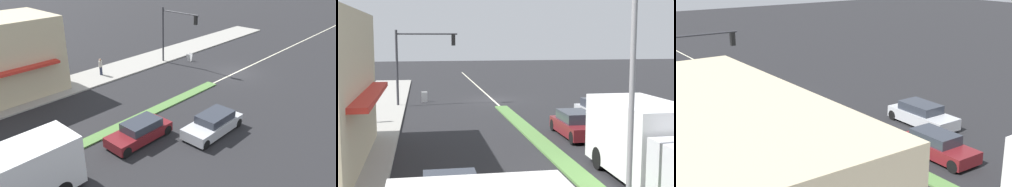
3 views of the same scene
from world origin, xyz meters
The scene contains 10 objects.
ground_plane centered at (0.00, 18.00, 0.00)m, with size 160.00×160.00×0.00m, color #232326.
sidewalk_right centered at (9.00, 18.50, 0.06)m, with size 4.00×73.00×0.12m, color #9E9B93.
lane_marking_center centered at (0.00, 0.00, 0.00)m, with size 0.16×60.00×0.01m, color beige.
traffic_signal_main centered at (6.12, 2.36, 3.90)m, with size 4.59×0.34×5.60m.
street_lamp centered at (0.00, 25.88, 4.78)m, with size 0.44×0.44×7.37m.
pedestrian centered at (8.91, 9.48, 0.95)m, with size 0.34×0.34×1.58m.
warning_aframe_sign centered at (5.59, 0.36, 0.43)m, with size 0.45×0.53×0.84m.
delivery_truck centered at (-2.20, 22.96, 1.47)m, with size 2.44×7.50×2.87m.
sedan_silver centered at (-5.00, 10.92, 0.65)m, with size 1.82×4.46×1.35m.
sedan_maroon centered at (-2.20, 14.80, 0.63)m, with size 1.75×4.29×1.31m.
Camera 2 is at (5.73, 37.93, 5.27)m, focal length 50.00 mm.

